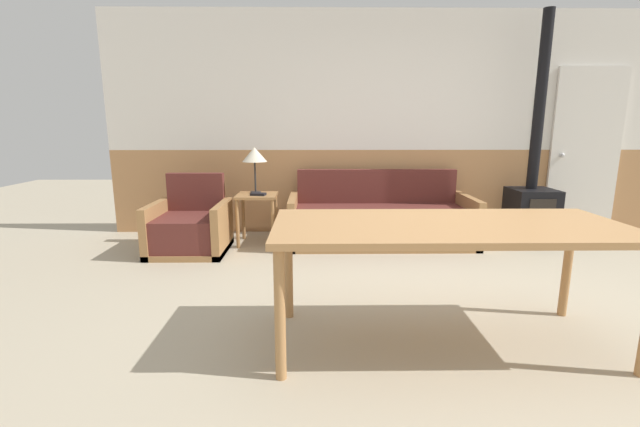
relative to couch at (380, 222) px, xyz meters
name	(u,v)px	position (x,y,z in m)	size (l,w,h in m)	color
ground_plane	(465,321)	(0.29, -2.06, -0.25)	(16.00, 16.00, 0.00)	#B2A58C
wall_back	(399,125)	(0.29, 0.57, 1.10)	(7.20, 0.06, 2.70)	#AD7A4C
couch	(380,222)	(0.00, 0.00, 0.00)	(2.10, 0.87, 0.82)	#9E7042
armchair	(190,229)	(-2.11, -0.32, 0.00)	(0.79, 0.77, 0.82)	#9E7042
side_table	(257,205)	(-1.42, -0.02, 0.21)	(0.45, 0.45, 0.58)	#9E7042
table_lamp	(255,156)	(-1.44, 0.06, 0.76)	(0.28, 0.28, 0.53)	#262628
book_stack	(258,194)	(-1.39, -0.10, 0.34)	(0.18, 0.13, 0.03)	black
dining_table	(448,234)	(0.04, -2.35, 0.46)	(2.10, 0.89, 0.78)	#B27F4C
wood_stove	(533,190)	(1.79, 0.07, 0.36)	(0.49, 0.49, 2.60)	black
entry_door	(585,152)	(2.63, 0.51, 0.77)	(0.87, 0.09, 2.05)	silver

